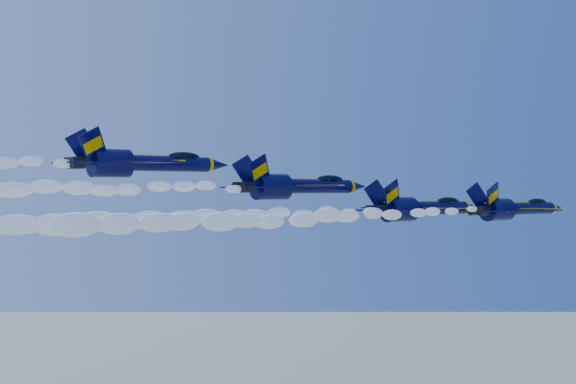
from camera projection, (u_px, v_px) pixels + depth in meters
jet_lead at (515, 208)px, 84.64m from camera, size 15.28×12.54×5.68m
smoke_trail_jet_lead at (308, 218)px, 66.96m from camera, size 43.90×1.70×1.53m
jet_second at (421, 208)px, 87.25m from camera, size 17.20×14.11×6.39m
smoke_trail_jet_second at (190, 218)px, 69.06m from camera, size 43.90×1.92×1.72m
jet_third at (297, 186)px, 85.80m from camera, size 17.88×14.67×6.65m
smoke_trail_jet_third at (25, 190)px, 67.43m from camera, size 43.90×1.99×1.79m
jet_fourth at (143, 163)px, 85.31m from camera, size 19.34×15.87×7.19m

